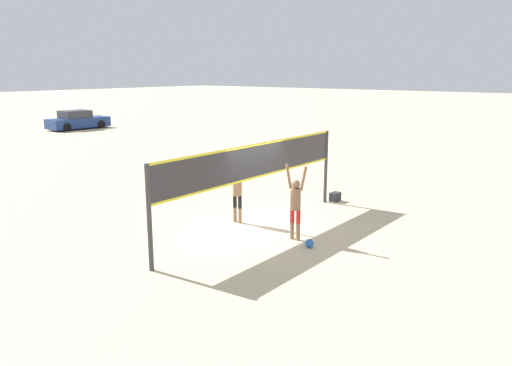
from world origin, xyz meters
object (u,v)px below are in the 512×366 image
(player_spiker, at_px, (296,201))
(parked_car_near, at_px, (78,121))
(player_blocker, at_px, (237,188))
(volleyball, at_px, (309,243))
(volleyball_net, at_px, (256,168))
(gear_bag, at_px, (335,197))

(player_spiker, relative_size, parked_car_near, 0.44)
(player_blocker, xyz_separation_m, volleyball, (-0.53, -2.92, -0.97))
(volleyball_net, height_order, parked_car_near, volleyball_net)
(player_spiker, bearing_deg, volleyball, 155.48)
(gear_bag, bearing_deg, volleyball, -158.19)
(parked_car_near, bearing_deg, gear_bag, -102.00)
(volleyball_net, height_order, player_spiker, volleyball_net)
(player_blocker, xyz_separation_m, gear_bag, (4.07, -1.09, -0.93))
(player_spiker, height_order, gear_bag, player_spiker)
(volleyball_net, height_order, gear_bag, volleyball_net)
(player_blocker, relative_size, volleyball, 8.74)
(volleyball_net, xyz_separation_m, gear_bag, (4.25, -0.22, -1.66))
(player_blocker, distance_m, volleyball, 3.13)
(volleyball, distance_m, parked_car_near, 31.15)
(parked_car_near, bearing_deg, player_spiker, -109.29)
(player_spiker, relative_size, player_blocker, 1.01)
(volleyball_net, relative_size, gear_bag, 18.91)
(volleyball_net, relative_size, player_blocker, 3.84)
(player_blocker, bearing_deg, gear_bag, 75.06)
(player_spiker, relative_size, volleyball, 8.81)
(gear_bag, bearing_deg, volleyball_net, 177.08)
(volleyball_net, distance_m, player_blocker, 1.15)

